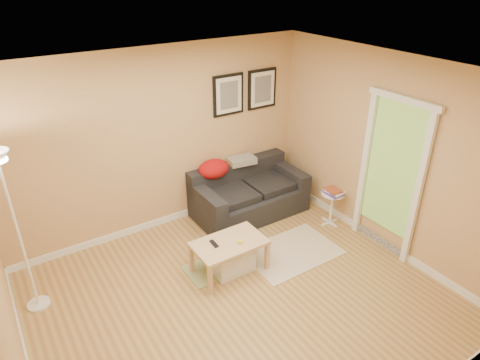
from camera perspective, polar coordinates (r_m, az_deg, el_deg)
The scene contains 22 objects.
floor at distance 5.17m, azimuth 0.03°, elevation -15.68°, with size 4.50×4.50×0.00m, color #AD8D4A.
ceiling at distance 3.89m, azimuth 0.04°, elevation 13.50°, with size 4.50×4.50×0.00m, color white.
wall_back at distance 5.99m, azimuth -10.50°, elevation 5.06°, with size 4.50×4.50×0.00m, color tan.
wall_front at distance 3.26m, azimuth 20.69°, elevation -18.23°, with size 4.50×4.50×0.00m, color tan.
wall_right at distance 5.80m, azimuth 19.05°, elevation 3.17°, with size 4.00×4.00×0.00m, color tan.
baseboard_back at distance 6.55m, azimuth -9.55°, elevation -5.12°, with size 4.50×0.02×0.10m, color white.
baseboard_right at distance 6.38m, azimuth 17.29°, elevation -7.12°, with size 0.02×4.00×0.10m, color white.
sofa at distance 6.52m, azimuth 1.30°, elevation -1.59°, with size 1.70×0.90×0.75m, color black, non-canonical shape.
red_throw at distance 6.33m, azimuth -3.56°, elevation 1.50°, with size 0.48×0.36×0.28m, color #AA0F10, non-canonical shape.
plaid_throw at distance 6.57m, azimuth 0.22°, elevation 2.66°, with size 0.42×0.26×0.10m, color tan, non-canonical shape.
framed_print_left at distance 6.27m, azimuth -1.58°, elevation 11.36°, with size 0.50×0.04×0.60m, color black, non-canonical shape.
framed_print_right at distance 6.59m, azimuth 2.97°, elevation 12.13°, with size 0.50×0.04×0.60m, color black, non-canonical shape.
area_rug at distance 5.90m, azimuth 6.95°, elevation -9.56°, with size 1.25×0.85×0.01m, color beige.
green_runner at distance 5.60m, azimuth -3.58°, elevation -11.73°, with size 0.70×0.50×0.01m, color #668C4C.
coffee_table at distance 5.42m, azimuth -1.43°, elevation -10.23°, with size 0.89×0.55×0.45m, color tan, non-canonical shape.
remote_control at distance 5.25m, azimuth -3.50°, elevation -8.54°, with size 0.05×0.16×0.02m, color black.
tape_roll at distance 5.26m, azimuth 0.05°, elevation -8.31°, with size 0.07×0.07×0.03m, color yellow.
storage_bin at distance 5.48m, azimuth -1.17°, elevation -10.57°, with size 0.53×0.39×0.33m, color white, non-canonical shape.
side_table at distance 6.46m, azimuth 12.15°, elevation -3.74°, with size 0.34×0.34×0.52m, color white, non-canonical shape.
book_stack at distance 6.29m, azimuth 12.47°, elevation -1.51°, with size 0.20×0.27×0.08m, color #4A359F, non-canonical shape.
floor_lamp at distance 5.08m, azimuth -27.43°, elevation -7.11°, with size 0.25×0.25×1.94m, color white, non-canonical shape.
doorway at distance 5.79m, azimuth 19.45°, elevation 0.06°, with size 0.12×1.01×2.13m, color white, non-canonical shape.
Camera 1 is at (-2.06, -3.16, 3.54)m, focal length 31.78 mm.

